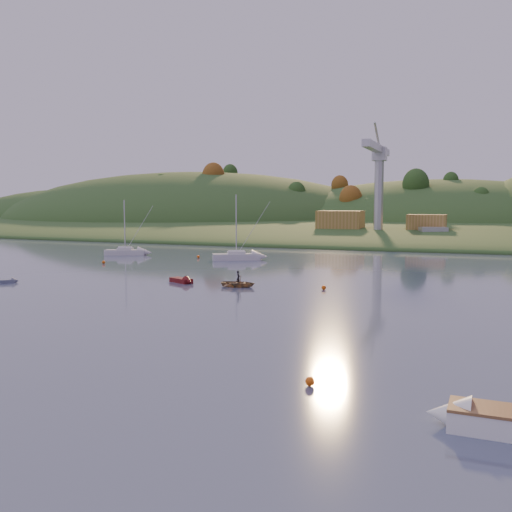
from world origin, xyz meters
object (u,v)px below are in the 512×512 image
(canoe, at_px, (238,283))
(grey_dinghy, at_px, (10,281))
(red_tender, at_px, (185,281))
(sailboat_near, at_px, (125,251))
(fishing_boat, at_px, (506,413))
(sailboat_far, at_px, (236,256))

(canoe, distance_m, grey_dinghy, 27.13)
(red_tender, bearing_deg, sailboat_near, 160.90)
(fishing_boat, height_order, sailboat_near, sailboat_near)
(sailboat_far, xyz_separation_m, grey_dinghy, (-14.42, -33.69, -0.50))
(sailboat_far, bearing_deg, sailboat_near, 148.50)
(red_tender, xyz_separation_m, grey_dinghy, (-19.24, -7.27, -0.06))
(sailboat_near, height_order, sailboat_far, sailboat_far)
(canoe, bearing_deg, grey_dinghy, 98.92)
(sailboat_far, distance_m, canoe, 29.31)
(fishing_boat, xyz_separation_m, sailboat_near, (-59.82, 60.88, -0.21))
(fishing_boat, height_order, grey_dinghy, fishing_boat)
(sailboat_near, height_order, red_tender, sailboat_near)
(fishing_boat, xyz_separation_m, canoe, (-26.11, 33.31, -0.47))
(fishing_boat, distance_m, grey_dinghy, 58.65)
(grey_dinghy, bearing_deg, fishing_boat, -67.75)
(red_tender, bearing_deg, fishing_boat, -19.09)
(sailboat_near, xyz_separation_m, sailboat_far, (21.88, -0.75, 0.04))
(fishing_boat, distance_m, sailboat_near, 85.35)
(canoe, distance_m, red_tender, 7.02)
(sailboat_far, relative_size, grey_dinghy, 4.10)
(sailboat_far, bearing_deg, grey_dinghy, -142.70)
(grey_dinghy, bearing_deg, sailboat_near, 61.27)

